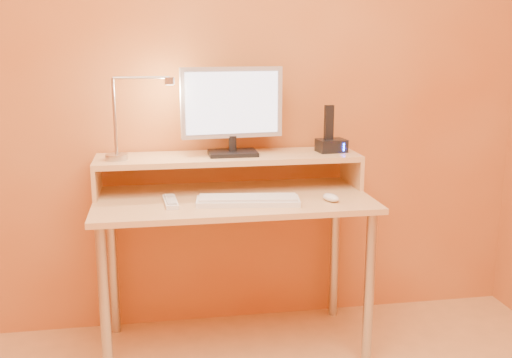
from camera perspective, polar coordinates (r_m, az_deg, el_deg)
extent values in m
cube|color=#CD8346|center=(2.85, -3.16, 10.27)|extent=(3.00, 0.04, 2.50)
cylinder|color=#B2B2B2|center=(2.49, -14.27, -12.00)|extent=(0.04, 0.04, 0.69)
cylinder|color=#B2B2B2|center=(2.63, 10.78, -10.43)|extent=(0.04, 0.04, 0.69)
cylinder|color=#B2B2B2|center=(2.95, -13.56, -7.95)|extent=(0.04, 0.04, 0.69)
cylinder|color=#B2B2B2|center=(3.07, 7.53, -6.86)|extent=(0.04, 0.04, 0.69)
cube|color=tan|center=(2.61, -2.21, -2.00)|extent=(1.20, 0.60, 0.02)
cube|color=tan|center=(2.73, -15.02, -0.06)|extent=(0.02, 0.30, 0.14)
cube|color=tan|center=(2.87, 9.15, 0.83)|extent=(0.02, 0.30, 0.14)
cube|color=tan|center=(2.72, -2.65, 2.05)|extent=(1.20, 0.30, 0.02)
cube|color=black|center=(2.72, -2.25, 2.51)|extent=(0.22, 0.16, 0.02)
cylinder|color=black|center=(2.72, -2.26, 3.42)|extent=(0.04, 0.04, 0.07)
cube|color=#B2B2B7|center=(2.70, -2.32, 7.33)|extent=(0.47, 0.08, 0.32)
cube|color=black|center=(2.72, -2.39, 7.38)|extent=(0.42, 0.05, 0.27)
cube|color=#C7DAFC|center=(2.68, -2.27, 7.29)|extent=(0.42, 0.05, 0.27)
cylinder|color=#B2B2B2|center=(2.68, -13.20, 2.07)|extent=(0.10, 0.10, 0.02)
cylinder|color=#B2B2B2|center=(2.65, -13.40, 5.84)|extent=(0.01, 0.01, 0.33)
cylinder|color=#B2B2B2|center=(2.63, -10.94, 9.52)|extent=(0.24, 0.01, 0.01)
cylinder|color=#B2B2B2|center=(2.63, -8.28, 9.29)|extent=(0.04, 0.04, 0.03)
cylinder|color=#FFEAC6|center=(2.63, -8.27, 8.95)|extent=(0.03, 0.03, 0.00)
cube|color=black|center=(2.82, 7.23, 3.20)|extent=(0.14, 0.11, 0.06)
cube|color=black|center=(2.80, 7.00, 5.42)|extent=(0.04, 0.03, 0.16)
cube|color=#184CFF|center=(2.78, 8.42, 3.04)|extent=(0.01, 0.00, 0.04)
cube|color=white|center=(2.50, -0.77, -2.14)|extent=(0.45, 0.19, 0.02)
ellipsoid|color=white|center=(2.56, 7.19, -1.77)|extent=(0.08, 0.11, 0.03)
cube|color=white|center=(2.52, -8.20, -2.19)|extent=(0.06, 0.20, 0.02)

